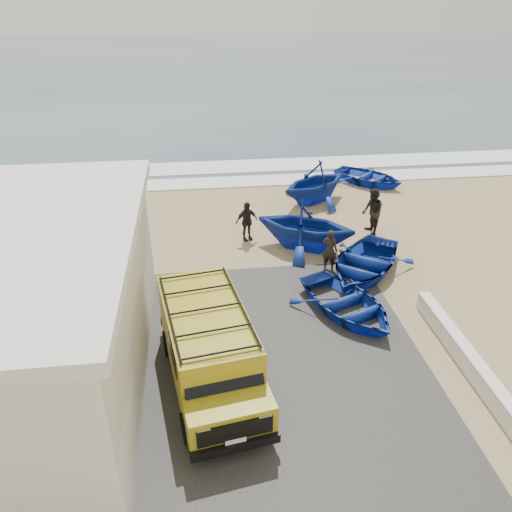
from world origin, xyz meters
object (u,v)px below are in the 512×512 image
van (209,346)px  boat_far_left (315,182)px  boat_mid_left (305,224)px  boat_far_right (369,177)px  fisherman_back (247,221)px  parapet (470,362)px  fisherman_middle (372,212)px  boat_near_right (364,262)px  boat_near_left (347,304)px  fisherman_front (330,250)px

van → boat_far_left: bearing=55.7°
boat_mid_left → boat_far_left: boat_mid_left is taller
van → boat_far_right: (8.64, 13.53, -0.77)m
boat_far_left → fisherman_back: boat_far_left is taller
parapet → fisherman_middle: fisherman_middle is taller
parapet → boat_near_right: 5.41m
fisherman_back → boat_mid_left: bearing=-45.5°
boat_near_left → boat_mid_left: boat_mid_left is taller
boat_mid_left → fisherman_middle: boat_mid_left is taller
boat_mid_left → van: bearing=178.2°
van → boat_mid_left: van is taller
fisherman_back → parapet: bearing=-79.8°
boat_mid_left → boat_far_right: (4.71, 6.55, -0.63)m
boat_far_left → fisherman_front: size_ratio=2.37×
boat_far_right → fisherman_front: fisherman_front is taller
van → boat_near_right: bearing=31.4°
fisherman_back → van: bearing=-123.3°
boat_mid_left → boat_near_left: bearing=-147.7°
van → boat_near_right: 7.44m
boat_mid_left → fisherman_front: size_ratio=2.44×
boat_far_left → boat_far_right: bearing=88.4°
boat_near_left → boat_far_left: boat_far_left is taller
parapet → van: bearing=176.4°
boat_mid_left → fisherman_middle: size_ratio=1.96×
boat_near_right → boat_far_left: size_ratio=1.11×
boat_near_right → fisherman_back: fisherman_back is taller
boat_near_right → boat_far_right: 9.21m
boat_far_right → fisherman_middle: bearing=-151.6°
boat_near_left → boat_near_right: size_ratio=0.91×
parapet → boat_far_right: size_ratio=1.66×
boat_far_left → boat_far_right: size_ratio=1.02×
fisherman_front → fisherman_middle: fisherman_middle is taller
van → fisherman_back: (1.78, 7.97, -0.34)m
fisherman_front → fisherman_back: fisherman_back is taller
boat_near_left → fisherman_back: size_ratio=2.33×
fisherman_back → boat_far_left: bearing=24.4°
van → boat_far_right: size_ratio=1.44×
boat_far_right → fisherman_back: fisherman_back is taller
parapet → boat_near_left: 3.83m
boat_far_right → boat_far_left: bearing=166.8°
boat_near_left → van: bearing=-173.4°
boat_near_right → boat_far_right: size_ratio=1.14×
boat_far_left → parapet: bearing=-25.7°
boat_far_left → fisherman_back: bearing=-77.5°
fisherman_middle → boat_near_right: bearing=-23.4°
boat_far_left → boat_mid_left: bearing=-49.9°
van → fisherman_back: van is taller
boat_far_right → fisherman_middle: 5.96m
boat_far_left → fisherman_middle: size_ratio=1.90×
fisherman_middle → boat_far_right: bearing=161.8°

